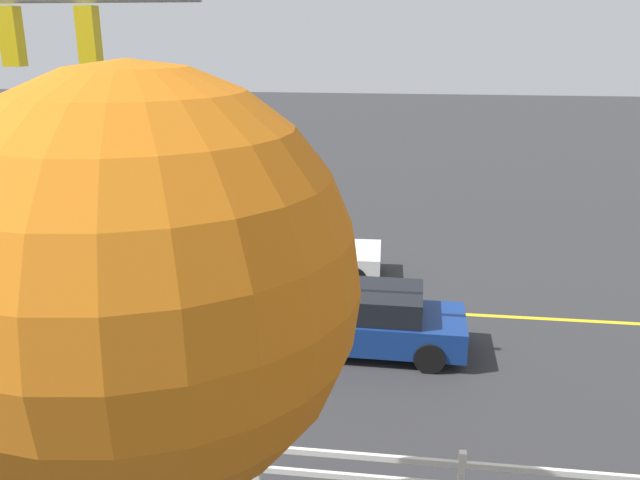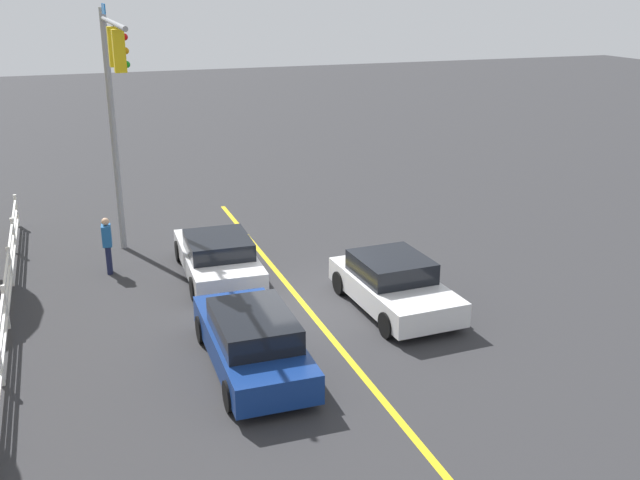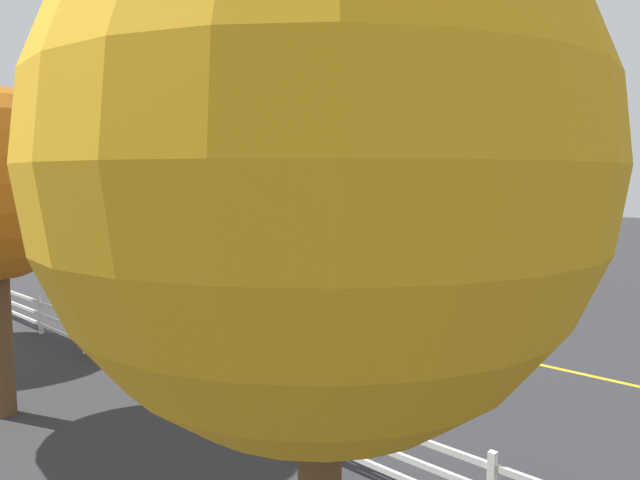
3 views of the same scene
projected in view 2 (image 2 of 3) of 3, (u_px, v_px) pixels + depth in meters
ground_plane at (307, 308)px, 19.12m from camera, size 120.00×120.00×0.00m
lane_center_stripe at (367, 381)px, 15.56m from camera, size 28.00×0.16×0.01m
signal_assembly at (114, 90)px, 20.23m from camera, size 6.63×0.37×7.53m
car_0 at (252, 340)px, 15.88m from camera, size 4.67×1.93×1.39m
car_1 at (394, 284)px, 18.93m from camera, size 4.26×2.16×1.36m
car_2 at (218, 256)px, 21.06m from camera, size 4.62×2.16×1.25m
pedestrian at (107, 243)px, 21.18m from camera, size 0.42×0.30×1.69m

